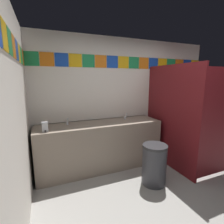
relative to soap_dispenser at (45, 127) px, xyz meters
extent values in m
plane|color=gray|center=(1.72, -1.25, -0.98)|extent=(8.66, 8.66, 0.00)
cube|color=silver|center=(1.72, 0.54, 0.29)|extent=(3.94, 0.08, 2.54)
cube|color=#1E8C4C|center=(-0.13, 0.49, 1.07)|extent=(0.24, 0.01, 0.24)
cube|color=orange|center=(0.12, 0.49, 1.07)|extent=(0.24, 0.01, 0.24)
cube|color=#1947B7|center=(0.36, 0.49, 1.07)|extent=(0.24, 0.01, 0.24)
cube|color=yellow|center=(0.61, 0.49, 1.07)|extent=(0.24, 0.01, 0.24)
cube|color=#1E8C4C|center=(0.85, 0.49, 1.07)|extent=(0.24, 0.01, 0.24)
cube|color=orange|center=(1.10, 0.49, 1.07)|extent=(0.24, 0.01, 0.24)
cube|color=#1947B7|center=(1.35, 0.49, 1.07)|extent=(0.24, 0.01, 0.24)
cube|color=yellow|center=(1.59, 0.49, 1.07)|extent=(0.24, 0.01, 0.24)
cube|color=#1E8C4C|center=(1.84, 0.49, 1.07)|extent=(0.24, 0.01, 0.24)
cube|color=orange|center=(2.09, 0.49, 1.07)|extent=(0.24, 0.01, 0.24)
cube|color=#1947B7|center=(2.33, 0.49, 1.07)|extent=(0.24, 0.01, 0.24)
cube|color=yellow|center=(2.58, 0.49, 1.07)|extent=(0.24, 0.01, 0.24)
cube|color=#1E8C4C|center=(2.82, 0.49, 1.07)|extent=(0.24, 0.01, 0.24)
cube|color=orange|center=(3.07, 0.49, 1.07)|extent=(0.24, 0.01, 0.24)
cube|color=#1947B7|center=(3.32, 0.49, 1.07)|extent=(0.24, 0.01, 0.24)
cube|color=yellow|center=(3.56, 0.49, 1.07)|extent=(0.24, 0.01, 0.24)
cube|color=silver|center=(-0.29, -1.25, 0.29)|extent=(0.08, 3.50, 2.54)
cube|color=yellow|center=(-0.25, -1.13, 1.07)|extent=(0.01, 0.24, 0.24)
cube|color=#1E8C4C|center=(-0.25, -0.88, 1.07)|extent=(0.01, 0.24, 0.24)
cube|color=orange|center=(-0.25, -0.63, 1.07)|extent=(0.01, 0.24, 0.24)
cube|color=#1947B7|center=(-0.25, -0.38, 1.07)|extent=(0.01, 0.24, 0.24)
cube|color=yellow|center=(-0.25, -0.13, 1.07)|extent=(0.01, 0.24, 0.24)
cube|color=#1E8C4C|center=(-0.25, 0.12, 1.07)|extent=(0.01, 0.24, 0.24)
cube|color=orange|center=(-0.25, 0.37, 1.07)|extent=(0.01, 0.24, 0.24)
cube|color=gray|center=(0.97, 0.19, -0.53)|extent=(2.34, 0.62, 0.90)
cube|color=gray|center=(0.97, 0.48, -0.12)|extent=(2.34, 0.03, 0.08)
cylinder|color=white|center=(0.38, 0.16, -0.13)|extent=(0.34, 0.34, 0.10)
cylinder|color=white|center=(1.56, 0.16, -0.13)|extent=(0.34, 0.34, 0.10)
cylinder|color=silver|center=(0.38, 0.30, -0.05)|extent=(0.04, 0.04, 0.05)
cylinder|color=silver|center=(0.38, 0.25, 0.02)|extent=(0.02, 0.06, 0.09)
cylinder|color=silver|center=(1.56, 0.30, -0.05)|extent=(0.04, 0.04, 0.05)
cylinder|color=silver|center=(1.56, 0.25, 0.02)|extent=(0.02, 0.06, 0.09)
cube|color=#B7BABF|center=(0.00, 0.00, 0.00)|extent=(0.09, 0.07, 0.16)
cylinder|color=black|center=(0.00, -0.04, -0.06)|extent=(0.02, 0.02, 0.03)
cube|color=maroon|center=(2.27, -0.22, 0.01)|extent=(0.04, 1.44, 1.98)
cube|color=maroon|center=(2.72, -0.92, 0.01)|extent=(0.90, 0.04, 1.82)
cylinder|color=silver|center=(2.29, -0.92, 0.11)|extent=(0.02, 0.02, 0.10)
cylinder|color=white|center=(2.82, 0.04, -0.78)|extent=(0.38, 0.38, 0.40)
torus|color=white|center=(2.82, 0.04, -0.56)|extent=(0.39, 0.39, 0.05)
cube|color=white|center=(2.82, 0.25, -0.41)|extent=(0.34, 0.17, 0.34)
cylinder|color=#333338|center=(1.62, -0.66, -0.66)|extent=(0.39, 0.39, 0.63)
cylinder|color=#262628|center=(1.62, -0.66, -0.32)|extent=(0.40, 0.40, 0.04)
camera|label=1|loc=(0.00, -2.78, 0.74)|focal=27.33mm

